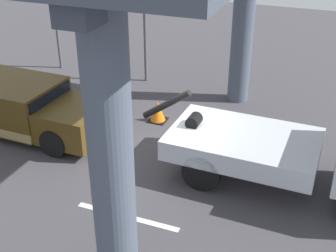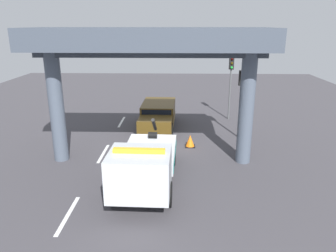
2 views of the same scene
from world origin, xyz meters
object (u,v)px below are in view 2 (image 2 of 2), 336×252
(tow_truck_white, at_px, (145,164))
(traffic_light_far, at_px, (241,89))
(traffic_light_near, at_px, (231,74))
(towed_van_green, at_px, (158,116))
(traffic_cone_orange, at_px, (190,141))

(tow_truck_white, xyz_separation_m, traffic_light_far, (-6.98, 5.19, 1.84))
(traffic_light_near, bearing_deg, traffic_light_far, 0.00)
(tow_truck_white, xyz_separation_m, towed_van_green, (-8.97, 0.02, -0.42))
(traffic_light_near, xyz_separation_m, traffic_light_far, (4.00, 0.00, -0.30))
(towed_van_green, distance_m, traffic_light_near, 6.10)
(traffic_light_near, distance_m, traffic_cone_orange, 7.19)
(towed_van_green, relative_size, traffic_cone_orange, 7.56)
(traffic_light_near, distance_m, traffic_light_far, 4.01)
(towed_van_green, distance_m, traffic_cone_orange, 4.32)
(towed_van_green, height_order, traffic_light_near, traffic_light_near)
(towed_van_green, bearing_deg, traffic_cone_orange, 29.08)
(tow_truck_white, height_order, towed_van_green, tow_truck_white)
(traffic_cone_orange, bearing_deg, traffic_light_far, 119.78)
(traffic_light_near, height_order, traffic_light_far, traffic_light_near)
(traffic_cone_orange, bearing_deg, traffic_light_near, 151.90)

